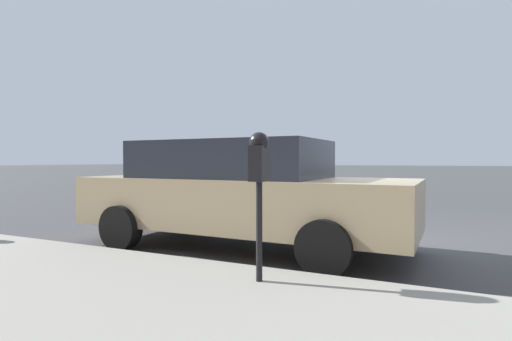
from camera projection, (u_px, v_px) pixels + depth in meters
name	position (u px, v px, depth m)	size (l,w,h in m)	color
ground_plane	(367.00, 245.00, 6.01)	(220.00, 220.00, 0.00)	#424244
parking_meter	(259.00, 168.00, 3.78)	(0.21, 0.19, 1.42)	black
car_tan	(239.00, 192.00, 5.87)	(2.09, 4.89, 1.57)	tan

